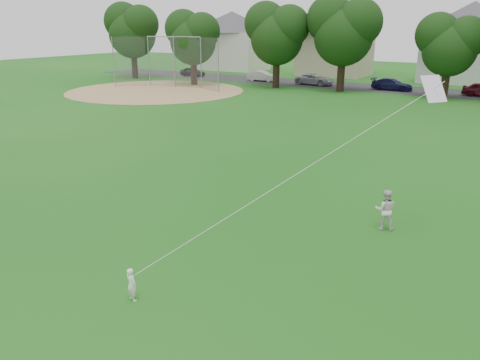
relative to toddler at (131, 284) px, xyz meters
The scene contains 9 objects.
ground 1.83m from the toddler, 60.94° to the left, with size 160.00×160.00×0.00m, color #125012.
street 43.57m from the toddler, 88.86° to the left, with size 90.00×7.00×0.01m, color #2D2D30.
dirt_infield 38.80m from the toddler, 130.38° to the left, with size 18.00×18.00×0.02m, color #9E7F51.
toddler is the anchor object (origin of this frame).
older_boy 8.59m from the toddler, 61.24° to the left, with size 0.67×0.52×1.38m, color silver.
kite 5.09m from the toddler, 55.71° to the left, with size 3.04×4.27×10.01m.
baseball_backstop 41.25m from the toddler, 127.94° to the left, with size 11.73×4.06×5.23m.
tree_row 38.31m from the toddler, 85.30° to the left, with size 82.61×9.01×11.14m.
house_row 53.78m from the toddler, 89.39° to the left, with size 77.13×13.80×10.61m.
Camera 1 is at (6.67, -8.73, 6.51)m, focal length 35.00 mm.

